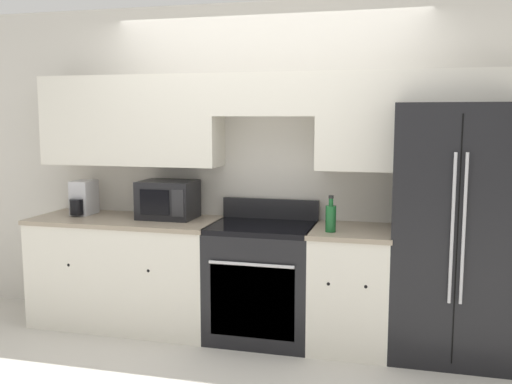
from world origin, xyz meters
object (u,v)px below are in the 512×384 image
oven_range (262,281)px  microwave (168,199)px  refrigerator (452,231)px  bottle (331,217)px

oven_range → microwave: (-0.81, 0.09, 0.59)m
refrigerator → bottle: bearing=-166.7°
refrigerator → microwave: 2.19m
refrigerator → microwave: size_ratio=4.07×
oven_range → bottle: bottle is taller
bottle → microwave: bearing=170.5°
oven_range → refrigerator: size_ratio=0.58×
microwave → bottle: bearing=-9.5°
bottle → refrigerator: bearing=13.3°
refrigerator → bottle: size_ratio=6.86×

